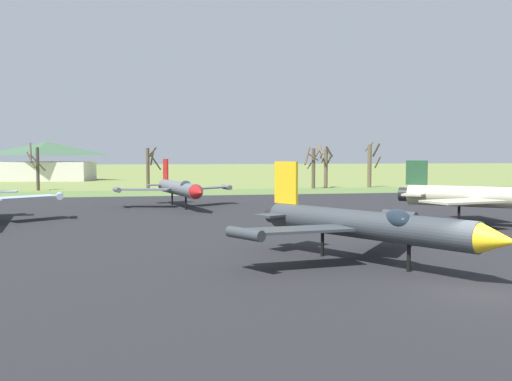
{
  "coord_description": "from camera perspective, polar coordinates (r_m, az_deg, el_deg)",
  "views": [
    {
      "loc": [
        -11.84,
        -18.29,
        4.96
      ],
      "look_at": [
        -4.02,
        21.16,
        2.44
      ],
      "focal_mm": 39.34,
      "sensor_mm": 36.0,
      "label": 1
    }
  ],
  "objects": [
    {
      "name": "bare_tree_far_right",
      "position": [
        88.87,
        11.57,
        2.69
      ],
      "size": [
        2.14,
        2.82,
        7.13
      ],
      "color": "brown",
      "rests_on": "ground"
    },
    {
      "name": "jet_fighter_front_left",
      "position": [
        53.14,
        -7.8,
        0.25
      ],
      "size": [
        11.57,
        13.48,
        4.61
      ],
      "color": "#565B60",
      "rests_on": "ground"
    },
    {
      "name": "ground_plane",
      "position": [
        22.35,
        21.45,
        -9.49
      ],
      "size": [
        600.0,
        600.0,
        0.0
      ],
      "primitive_type": "plane",
      "color": "olive"
    },
    {
      "name": "bare_tree_far_left",
      "position": [
        84.83,
        -21.42,
        2.33
      ],
      "size": [
        2.77,
        2.29,
        6.76
      ],
      "color": "#42382D",
      "rests_on": "ground"
    },
    {
      "name": "bare_tree_center",
      "position": [
        83.62,
        5.79,
        2.48
      ],
      "size": [
        2.77,
        2.55,
        6.23
      ],
      "color": "brown",
      "rests_on": "ground"
    },
    {
      "name": "grass_verge_strip",
      "position": [
        75.55,
        -2.17,
        -0.15
      ],
      "size": [
        134.98,
        12.0,
        0.06
      ],
      "primitive_type": "cube",
      "color": "#546F38",
      "rests_on": "ground"
    },
    {
      "name": "bare_tree_right_of_center",
      "position": [
        85.74,
        7.05,
        2.71
      ],
      "size": [
        2.45,
        2.44,
        7.01
      ],
      "color": "brown",
      "rests_on": "ground"
    },
    {
      "name": "jet_fighter_front_right",
      "position": [
        25.82,
        11.07,
        -3.35
      ],
      "size": [
        10.95,
        11.98,
        4.65
      ],
      "color": "#33383D",
      "rests_on": "ground"
    },
    {
      "name": "visitor_building",
      "position": [
        118.71,
        -20.53,
        2.82
      ],
      "size": [
        19.43,
        13.27,
        7.67
      ],
      "color": "beige",
      "rests_on": "ground"
    },
    {
      "name": "bare_tree_left_of_center",
      "position": [
        79.88,
        -10.82,
        2.4
      ],
      "size": [
        2.13,
        3.19,
        6.17
      ],
      "color": "brown",
      "rests_on": "ground"
    },
    {
      "name": "jet_fighter_rear_left",
      "position": [
        41.69,
        24.09,
        -0.64
      ],
      "size": [
        12.99,
        12.0,
        4.6
      ],
      "color": "#B7B293",
      "rests_on": "ground"
    },
    {
      "name": "asphalt_apron",
      "position": [
        39.26,
        6.45,
        -3.66
      ],
      "size": [
        74.98,
        62.7,
        0.05
      ],
      "primitive_type": "cube",
      "color": "black",
      "rests_on": "ground"
    }
  ]
}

